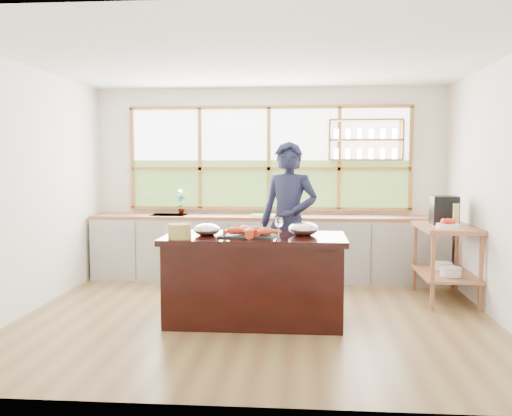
# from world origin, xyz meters

# --- Properties ---
(ground_plane) EXTENTS (5.00, 5.00, 0.00)m
(ground_plane) POSITION_xyz_m (0.00, 0.00, 0.00)
(ground_plane) COLOR olive
(room_shell) EXTENTS (5.02, 4.52, 2.71)m
(room_shell) POSITION_xyz_m (0.02, 0.51, 1.75)
(room_shell) COLOR white
(room_shell) RESTS_ON ground_plane
(back_counter) EXTENTS (4.90, 0.63, 0.90)m
(back_counter) POSITION_xyz_m (-0.02, 1.94, 0.45)
(back_counter) COLOR #B4B0AB
(back_counter) RESTS_ON ground_plane
(right_shelf_unit) EXTENTS (0.62, 1.10, 0.90)m
(right_shelf_unit) POSITION_xyz_m (2.19, 0.89, 0.60)
(right_shelf_unit) COLOR #AB6240
(right_shelf_unit) RESTS_ON ground_plane
(island) EXTENTS (1.85, 0.90, 0.90)m
(island) POSITION_xyz_m (0.00, -0.20, 0.45)
(island) COLOR black
(island) RESTS_ON ground_plane
(cook) EXTENTS (0.79, 0.63, 1.89)m
(cook) POSITION_xyz_m (0.33, 0.66, 0.94)
(cook) COLOR #191C36
(cook) RESTS_ON ground_plane
(potted_plant) EXTENTS (0.17, 0.13, 0.30)m
(potted_plant) POSITION_xyz_m (-1.24, 2.00, 1.05)
(potted_plant) COLOR slate
(potted_plant) RESTS_ON back_counter
(cutting_board) EXTENTS (0.40, 0.31, 0.01)m
(cutting_board) POSITION_xyz_m (-0.03, 1.94, 0.91)
(cutting_board) COLOR #4DBE46
(cutting_board) RESTS_ON back_counter
(espresso_machine) EXTENTS (0.31, 0.33, 0.34)m
(espresso_machine) POSITION_xyz_m (2.19, 1.04, 1.07)
(espresso_machine) COLOR black
(espresso_machine) RESTS_ON right_shelf_unit
(wine_bottle) EXTENTS (0.09, 0.09, 0.28)m
(wine_bottle) POSITION_xyz_m (2.24, 0.69, 1.04)
(wine_bottle) COLOR #B5B952
(wine_bottle) RESTS_ON right_shelf_unit
(fruit_bowl) EXTENTS (0.26, 0.26, 0.11)m
(fruit_bowl) POSITION_xyz_m (2.14, 0.64, 0.94)
(fruit_bowl) COLOR white
(fruit_bowl) RESTS_ON right_shelf_unit
(slate_board) EXTENTS (0.60, 0.48, 0.02)m
(slate_board) POSITION_xyz_m (-0.05, -0.27, 0.91)
(slate_board) COLOR black
(slate_board) RESTS_ON island
(lobster_pile) EXTENTS (0.52, 0.48, 0.08)m
(lobster_pile) POSITION_xyz_m (-0.03, -0.30, 0.96)
(lobster_pile) COLOR red
(lobster_pile) RESTS_ON slate_board
(mixing_bowl_left) EXTENTS (0.27, 0.27, 0.13)m
(mixing_bowl_left) POSITION_xyz_m (-0.49, -0.21, 0.96)
(mixing_bowl_left) COLOR silver
(mixing_bowl_left) RESTS_ON island
(mixing_bowl_right) EXTENTS (0.31, 0.31, 0.15)m
(mixing_bowl_right) POSITION_xyz_m (0.50, -0.12, 0.97)
(mixing_bowl_right) COLOR silver
(mixing_bowl_right) RESTS_ON island
(wine_glass) EXTENTS (0.08, 0.08, 0.22)m
(wine_glass) POSITION_xyz_m (0.26, -0.50, 1.06)
(wine_glass) COLOR white
(wine_glass) RESTS_ON island
(wicker_basket) EXTENTS (0.23, 0.23, 0.15)m
(wicker_basket) POSITION_xyz_m (-0.71, -0.49, 0.97)
(wicker_basket) COLOR tan
(wicker_basket) RESTS_ON island
(parchment_roll) EXTENTS (0.08, 0.30, 0.08)m
(parchment_roll) POSITION_xyz_m (-0.83, 0.10, 0.94)
(parchment_roll) COLOR white
(parchment_roll) RESTS_ON island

